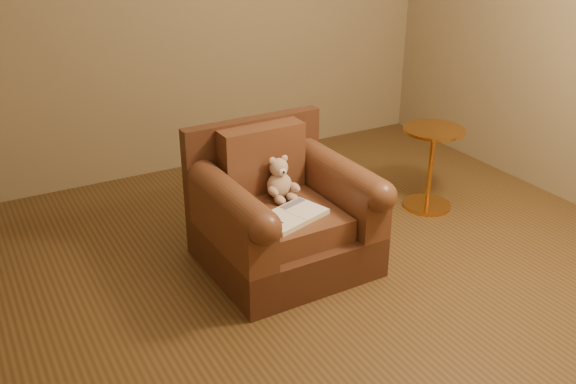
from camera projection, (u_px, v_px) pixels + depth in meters
floor at (339, 275)px, 3.75m from camera, size 4.00×4.00×0.00m
armchair at (281, 215)px, 3.76m from camera, size 0.92×0.87×0.81m
teddy_bear at (280, 182)px, 3.77m from camera, size 0.19×0.21×0.26m
guidebook at (292, 216)px, 3.56m from camera, size 0.44×0.34×0.03m
side_table at (431, 166)px, 4.43m from camera, size 0.42×0.42×0.59m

